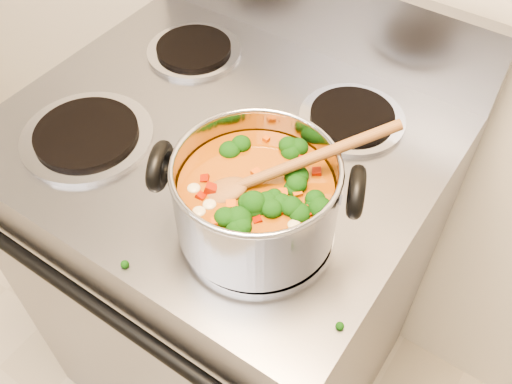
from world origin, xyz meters
TOP-DOWN VIEW (x-y plane):
  - electric_range at (-0.01, 1.16)m, footprint 0.73×0.66m
  - stockpot at (0.17, 1.01)m, footprint 0.29×0.23m
  - wooden_spoon at (0.18, 1.03)m, footprint 0.20×0.23m
  - cooktop_crumbs at (0.15, 0.94)m, footprint 0.34×0.25m

SIDE VIEW (x-z plane):
  - electric_range at x=-0.01m, z-range -0.07..1.01m
  - cooktop_crumbs at x=0.15m, z-range 0.92..0.93m
  - stockpot at x=0.17m, z-range 0.93..1.07m
  - wooden_spoon at x=0.18m, z-range 0.99..1.08m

